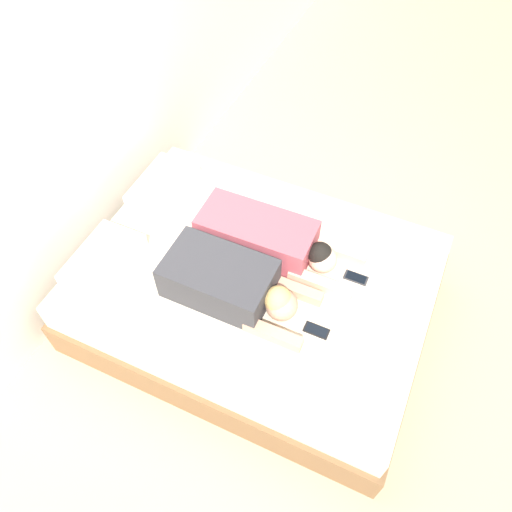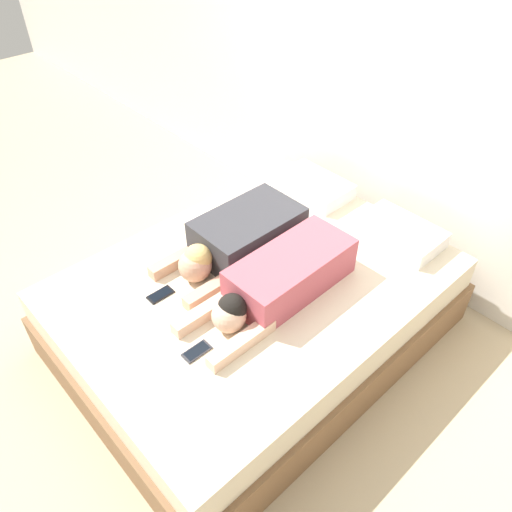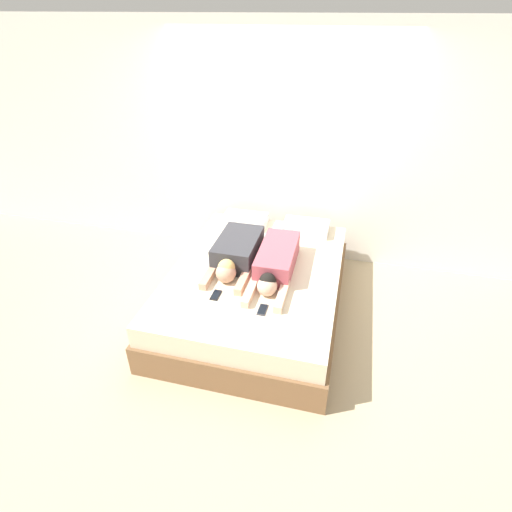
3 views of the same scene
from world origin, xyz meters
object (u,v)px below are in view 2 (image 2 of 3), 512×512
bed (256,307)px  pillow_head_left (314,186)px  cell_phone_left (161,295)px  cell_phone_right (197,351)px  pillow_head_right (400,233)px  person_right (280,280)px  person_left (238,238)px

bed → pillow_head_left: size_ratio=4.37×
bed → cell_phone_left: bearing=-116.2°
pillow_head_left → cell_phone_right: bearing=-68.9°
bed → pillow_head_right: pillow_head_right is taller
pillow_head_left → cell_phone_left: size_ratio=3.46×
cell_phone_left → person_right: bearing=48.4°
bed → pillow_head_left: pillow_head_left is taller
pillow_head_right → person_left: (-0.57, -0.81, 0.06)m
bed → cell_phone_left: size_ratio=15.12×
pillow_head_right → person_left: 0.99m
bed → cell_phone_right: (0.20, -0.58, 0.26)m
person_right → pillow_head_right: bearing=79.3°
cell_phone_left → pillow_head_left: bearing=94.9°
person_left → cell_phone_left: size_ratio=6.28×
bed → person_left: person_left is taller
pillow_head_right → cell_phone_right: size_ratio=3.46×
bed → person_right: (0.19, -0.00, 0.36)m
bed → person_right: bearing=-1.1°
person_right → cell_phone_left: bearing=-131.6°
pillow_head_left → cell_phone_left: 1.36m
person_left → cell_phone_left: 0.56m
pillow_head_right → cell_phone_left: pillow_head_right is taller
pillow_head_left → cell_phone_left: pillow_head_left is taller
bed → pillow_head_right: bearing=67.8°
pillow_head_right → person_right: (-0.16, -0.87, 0.05)m
pillow_head_left → pillow_head_right: bearing=0.0°
person_left → cell_phone_left: bearing=-92.3°
bed → cell_phone_left: cell_phone_left is taller
pillow_head_left → person_right: bearing=-58.0°
pillow_head_right → person_left: bearing=-125.3°
pillow_head_right → person_left: size_ratio=0.55×
bed → cell_phone_right: cell_phone_right is taller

